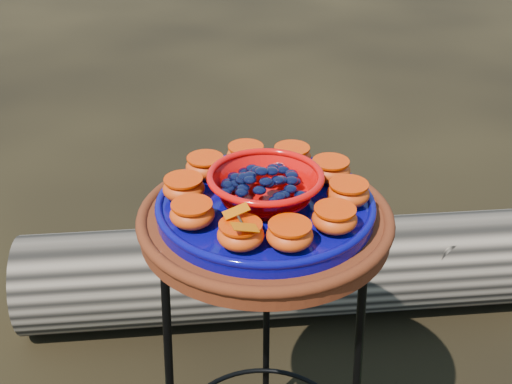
{
  "coord_description": "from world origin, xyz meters",
  "views": [
    {
      "loc": [
        0.02,
        -0.98,
        1.34
      ],
      "look_at": [
        -0.02,
        0.0,
        0.78
      ],
      "focal_mm": 45.0,
      "sensor_mm": 36.0,
      "label": 1
    }
  ],
  "objects_px": {
    "cobalt_plate": "(265,207)",
    "terracotta_saucer": "(265,222)",
    "driftwood_log": "(286,269)",
    "plant_stand": "(264,371)",
    "red_bowl": "(265,188)"
  },
  "relations": [
    {
      "from": "cobalt_plate",
      "to": "terracotta_saucer",
      "type": "bearing_deg",
      "value": 0.0
    },
    {
      "from": "cobalt_plate",
      "to": "driftwood_log",
      "type": "relative_size",
      "value": 0.24
    },
    {
      "from": "plant_stand",
      "to": "terracotta_saucer",
      "type": "relative_size",
      "value": 1.56
    },
    {
      "from": "terracotta_saucer",
      "to": "cobalt_plate",
      "type": "height_order",
      "value": "cobalt_plate"
    },
    {
      "from": "plant_stand",
      "to": "terracotta_saucer",
      "type": "height_order",
      "value": "terracotta_saucer"
    },
    {
      "from": "terracotta_saucer",
      "to": "cobalt_plate",
      "type": "distance_m",
      "value": 0.03
    },
    {
      "from": "terracotta_saucer",
      "to": "driftwood_log",
      "type": "bearing_deg",
      "value": 85.32
    },
    {
      "from": "cobalt_plate",
      "to": "driftwood_log",
      "type": "bearing_deg",
      "value": 85.32
    },
    {
      "from": "cobalt_plate",
      "to": "driftwood_log",
      "type": "height_order",
      "value": "cobalt_plate"
    },
    {
      "from": "terracotta_saucer",
      "to": "red_bowl",
      "type": "relative_size",
      "value": 2.33
    },
    {
      "from": "red_bowl",
      "to": "driftwood_log",
      "type": "distance_m",
      "value": 0.9
    },
    {
      "from": "red_bowl",
      "to": "cobalt_plate",
      "type": "bearing_deg",
      "value": 0.0
    },
    {
      "from": "cobalt_plate",
      "to": "red_bowl",
      "type": "bearing_deg",
      "value": 0.0
    },
    {
      "from": "terracotta_saucer",
      "to": "red_bowl",
      "type": "distance_m",
      "value": 0.07
    },
    {
      "from": "cobalt_plate",
      "to": "red_bowl",
      "type": "distance_m",
      "value": 0.04
    }
  ]
}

